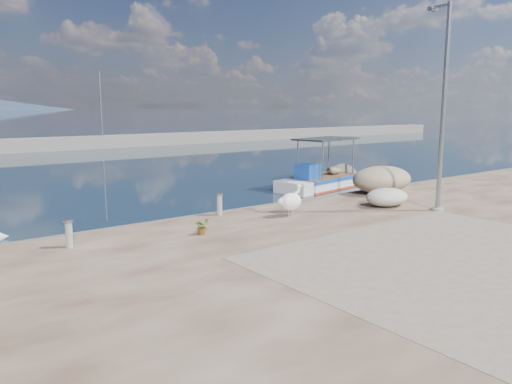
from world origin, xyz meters
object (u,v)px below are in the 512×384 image
(boat_right, at_px, (325,183))
(pelican, at_px, (291,201))
(bollard_near, at_px, (219,203))
(lamp_post, at_px, (442,115))

(boat_right, height_order, pelican, boat_right)
(pelican, bearing_deg, boat_right, 49.85)
(bollard_near, bearing_deg, pelican, -41.48)
(pelican, height_order, lamp_post, lamp_post)
(pelican, distance_m, lamp_post, 5.97)
(pelican, bearing_deg, bollard_near, 149.90)
(boat_right, height_order, lamp_post, lamp_post)
(pelican, relative_size, bollard_near, 1.53)
(pelican, bearing_deg, lamp_post, -14.91)
(pelican, distance_m, bollard_near, 2.40)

